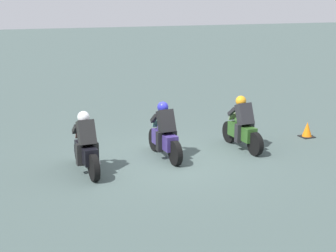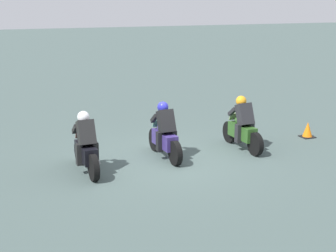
{
  "view_description": "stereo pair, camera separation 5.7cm",
  "coord_description": "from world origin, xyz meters",
  "px_view_note": "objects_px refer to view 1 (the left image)",
  "views": [
    {
      "loc": [
        -11.97,
        4.76,
        4.19
      ],
      "look_at": [
        0.15,
        -0.03,
        0.9
      ],
      "focal_mm": 54.72,
      "sensor_mm": 36.0,
      "label": 1
    },
    {
      "loc": [
        -11.99,
        4.71,
        4.19
      ],
      "look_at": [
        0.15,
        -0.03,
        0.9
      ],
      "focal_mm": 54.72,
      "sensor_mm": 36.0,
      "label": 2
    }
  ],
  "objects_px": {
    "rider_lane_b": "(165,135)",
    "traffic_cone": "(307,130)",
    "rider_lane_c": "(86,148)",
    "rider_lane_a": "(242,127)"
  },
  "relations": [
    {
      "from": "rider_lane_b",
      "to": "traffic_cone",
      "type": "distance_m",
      "value": 4.85
    },
    {
      "from": "rider_lane_c",
      "to": "traffic_cone",
      "type": "bearing_deg",
      "value": -85.95
    },
    {
      "from": "rider_lane_b",
      "to": "rider_lane_c",
      "type": "height_order",
      "value": "same"
    },
    {
      "from": "rider_lane_c",
      "to": "rider_lane_a",
      "type": "bearing_deg",
      "value": -87.2
    },
    {
      "from": "rider_lane_b",
      "to": "rider_lane_a",
      "type": "bearing_deg",
      "value": -92.24
    },
    {
      "from": "rider_lane_b",
      "to": "traffic_cone",
      "type": "height_order",
      "value": "rider_lane_b"
    },
    {
      "from": "rider_lane_a",
      "to": "rider_lane_b",
      "type": "relative_size",
      "value": 1.0
    },
    {
      "from": "traffic_cone",
      "to": "rider_lane_c",
      "type": "bearing_deg",
      "value": 95.59
    },
    {
      "from": "rider_lane_a",
      "to": "rider_lane_c",
      "type": "xyz_separation_m",
      "value": [
        -0.35,
        4.55,
        0.0
      ]
    },
    {
      "from": "rider_lane_b",
      "to": "rider_lane_c",
      "type": "bearing_deg",
      "value": 97.85
    }
  ]
}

